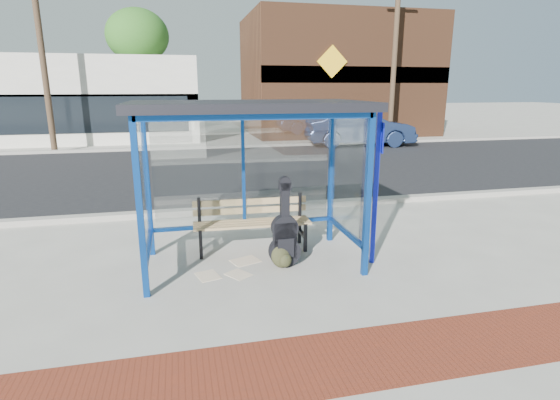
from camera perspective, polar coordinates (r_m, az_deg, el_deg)
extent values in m
plane|color=#B2ADA0|center=(6.74, -3.64, -8.30)|extent=(120.00, 120.00, 0.00)
cube|color=maroon|center=(4.50, 2.22, -20.90)|extent=(60.00, 1.00, 0.01)
cube|color=gray|center=(9.44, -6.55, -1.24)|extent=(60.00, 0.25, 0.12)
cube|color=black|center=(14.41, -8.91, 3.95)|extent=(60.00, 10.00, 0.00)
cube|color=gray|center=(19.43, -10.08, 6.79)|extent=(60.00, 0.25, 0.12)
cube|color=#B2ADA0|center=(21.32, -10.37, 7.30)|extent=(60.00, 4.00, 0.01)
cube|color=navy|center=(5.60, -17.84, -1.32)|extent=(0.08, 0.08, 2.30)
cube|color=navy|center=(6.11, 11.40, 0.39)|extent=(0.08, 0.08, 2.30)
cube|color=navy|center=(7.06, -16.93, 1.94)|extent=(0.08, 0.08, 2.30)
cube|color=navy|center=(7.46, 6.70, 3.14)|extent=(0.08, 0.08, 2.30)
cube|color=navy|center=(6.96, -4.98, 11.59)|extent=(3.00, 0.08, 0.08)
cube|color=navy|center=(5.48, -2.71, 10.83)|extent=(3.00, 0.08, 0.08)
cube|color=navy|center=(6.16, -18.12, 10.56)|extent=(0.08, 1.50, 0.08)
cube|color=navy|center=(6.63, 9.19, 11.31)|extent=(0.08, 1.50, 0.08)
cube|color=navy|center=(7.30, -4.66, -3.16)|extent=(3.00, 0.08, 0.06)
cube|color=navy|center=(6.54, -16.84, -5.89)|extent=(0.08, 1.50, 0.06)
cube|color=navy|center=(6.98, 8.58, -4.11)|extent=(0.08, 1.50, 0.06)
cube|color=navy|center=(7.07, -4.82, 4.20)|extent=(0.05, 0.05, 1.90)
cube|color=silver|center=(7.07, -4.82, 3.88)|extent=(2.84, 0.01, 1.82)
cube|color=silver|center=(6.29, -17.44, 1.91)|extent=(0.02, 1.34, 1.82)
cube|color=silver|center=(6.74, 8.87, 3.23)|extent=(0.02, 1.34, 1.82)
cube|color=black|center=(6.22, -4.00, 12.18)|extent=(3.30, 1.80, 0.12)
cube|color=silver|center=(25.44, -32.05, 11.03)|extent=(18.00, 6.00, 4.00)
cube|color=#59331E|center=(26.23, 7.28, 15.74)|extent=(10.00, 7.00, 6.40)
cube|color=black|center=(23.02, 10.35, 15.81)|extent=(10.00, 0.10, 0.80)
cube|color=yellow|center=(22.40, 6.83, 17.51)|extent=(1.56, 0.06, 1.56)
cylinder|color=#4C3826|center=(28.20, -17.64, 13.68)|extent=(0.36, 0.36, 5.00)
ellipsoid|color=#275518|center=(28.35, -18.13, 19.74)|extent=(3.60, 3.60, 3.06)
cylinder|color=#4C3826|center=(31.20, 12.97, 14.01)|extent=(0.36, 0.36, 5.00)
ellipsoid|color=#275518|center=(31.33, 13.30, 19.49)|extent=(3.60, 3.60, 3.06)
cylinder|color=#4C3826|center=(20.21, -28.69, 16.81)|extent=(0.24, 0.24, 8.00)
cylinder|color=#4C3826|center=(21.98, 14.73, 17.74)|extent=(0.24, 0.24, 8.00)
cube|color=black|center=(6.93, -10.31, -5.75)|extent=(0.05, 0.05, 0.47)
cube|color=black|center=(7.25, -10.44, -3.09)|extent=(0.05, 0.05, 0.89)
cube|color=black|center=(7.12, -10.34, -5.19)|extent=(0.07, 0.43, 0.05)
cube|color=black|center=(7.14, 3.33, -4.93)|extent=(0.05, 0.05, 0.47)
cube|color=black|center=(7.45, 2.57, -2.38)|extent=(0.05, 0.05, 0.89)
cube|color=black|center=(7.32, 2.93, -4.41)|extent=(0.07, 0.43, 0.05)
cube|color=tan|center=(6.94, -3.45, -3.46)|extent=(1.89, 0.16, 0.04)
cube|color=tan|center=(7.05, -3.58, -3.17)|extent=(1.89, 0.16, 0.04)
cube|color=tan|center=(7.16, -3.70, -2.89)|extent=(1.89, 0.16, 0.04)
cube|color=tan|center=(7.26, -3.82, -2.62)|extent=(1.89, 0.16, 0.04)
cube|color=tan|center=(7.26, -3.88, -1.34)|extent=(1.89, 0.10, 0.10)
cube|color=tan|center=(7.22, -3.90, -0.22)|extent=(1.89, 0.10, 0.10)
cylinder|color=black|center=(6.55, 0.61, -6.72)|extent=(0.47, 0.14, 0.47)
cylinder|color=black|center=(6.43, 0.61, -3.64)|extent=(0.39, 0.14, 0.39)
cube|color=black|center=(6.49, 0.61, -5.25)|extent=(0.34, 0.14, 0.56)
cube|color=black|center=(6.32, 0.62, -0.35)|extent=(0.12, 0.12, 0.56)
cube|color=black|center=(6.26, 0.63, 1.84)|extent=(0.17, 0.12, 0.11)
cube|color=black|center=(6.86, 0.70, -5.34)|extent=(0.36, 0.25, 0.54)
cylinder|color=black|center=(6.93, -0.36, -7.38)|extent=(0.07, 0.20, 0.05)
cylinder|color=black|center=(6.97, 1.74, -7.28)|extent=(0.07, 0.20, 0.05)
cube|color=black|center=(6.76, 0.71, -2.96)|extent=(0.22, 0.06, 0.04)
cube|color=black|center=(6.75, 0.83, -5.55)|extent=(0.28, 0.04, 0.29)
ellipsoid|color=#282916|center=(6.54, 0.14, -7.13)|extent=(0.40, 0.34, 0.40)
ellipsoid|color=#282916|center=(6.46, 0.73, -7.92)|extent=(0.23, 0.19, 0.21)
cube|color=#282916|center=(6.49, 0.03, -5.53)|extent=(0.12, 0.08, 0.03)
cube|color=#0D1799|center=(6.58, 12.37, 1.35)|extent=(0.08, 0.08, 2.30)
cube|color=#0D1799|center=(6.46, 13.12, 7.97)|extent=(0.10, 0.28, 0.43)
cube|color=white|center=(6.39, -5.46, -9.66)|extent=(0.42, 0.44, 0.01)
cube|color=white|center=(6.40, -9.39, -9.73)|extent=(0.38, 0.44, 0.01)
cube|color=white|center=(6.84, -4.54, -7.94)|extent=(0.50, 0.45, 0.01)
imported|color=#182545|center=(20.28, 10.39, 9.19)|extent=(4.98, 2.19, 1.59)
cylinder|color=#A00E0B|center=(22.67, 15.89, 8.21)|extent=(0.21, 0.21, 0.63)
sphere|color=#A00E0B|center=(22.63, 15.95, 9.08)|extent=(0.23, 0.23, 0.23)
cylinder|color=#A00E0B|center=(22.66, 15.90, 8.47)|extent=(0.35, 0.17, 0.11)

